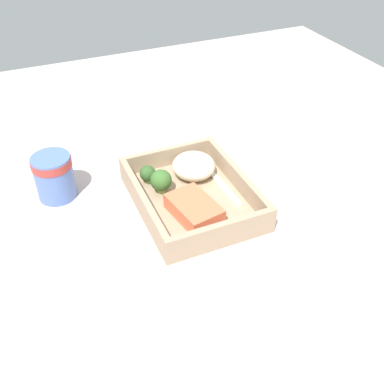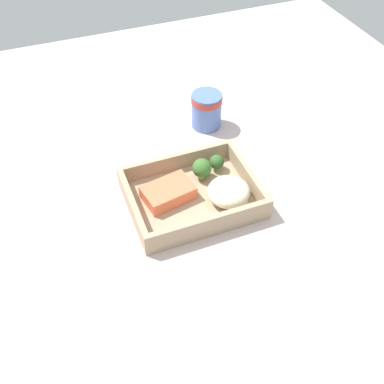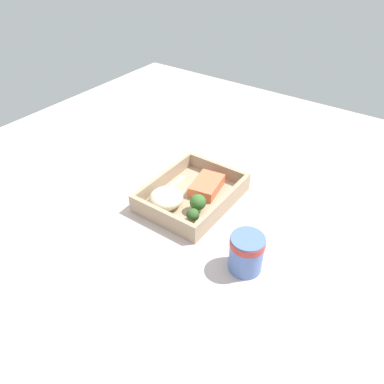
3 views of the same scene
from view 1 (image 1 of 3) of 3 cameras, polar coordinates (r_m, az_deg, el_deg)
ground_plane at (r=86.62cm, az=0.00°, el=-1.93°), size 160.00×160.00×2.00cm
takeout_tray at (r=85.60cm, az=0.00°, el=-1.11°), size 26.39×20.47×1.20cm
tray_rim at (r=84.01cm, az=0.00°, el=0.25°), size 26.39×20.47×3.91cm
salmon_fillet at (r=80.48cm, az=0.24°, el=-2.16°), size 11.20×8.41×2.99cm
mashed_potatoes at (r=89.89cm, az=0.22°, el=3.34°), size 8.80×8.67×4.56cm
broccoli_floret_1 at (r=85.21cm, az=-3.96°, el=1.43°), size 4.15×4.15×4.94cm
broccoli_floret_2 at (r=88.37cm, az=-5.64°, el=2.32°), size 3.21×3.21×3.81cm
fork at (r=89.81cm, az=3.18°, el=1.63°), size 15.86×2.34×0.44cm
paper_cup at (r=88.81cm, az=-17.14°, el=2.11°), size 7.51×7.51×8.89cm
receipt_slip at (r=74.57cm, az=-15.87°, el=-10.90°), size 14.36×17.65×0.24cm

